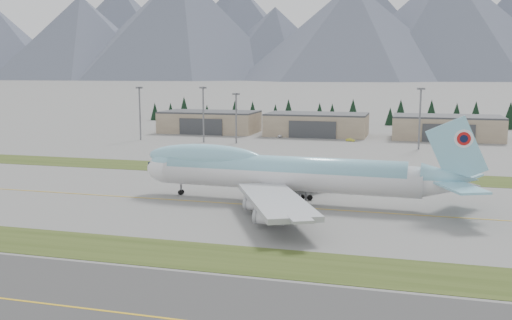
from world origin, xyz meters
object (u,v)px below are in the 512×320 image
(service_vehicle_b, at_px, (350,141))
(boeing_747_freighter, at_px, (284,172))
(service_vehicle_c, at_px, (471,147))
(service_vehicle_a, at_px, (280,138))
(hangar_left, at_px, (210,122))
(hangar_right, at_px, (447,127))
(hangar_center, at_px, (317,124))

(service_vehicle_b, bearing_deg, boeing_747_freighter, -161.08)
(service_vehicle_b, distance_m, service_vehicle_c, 50.32)
(service_vehicle_a, bearing_deg, service_vehicle_b, -7.91)
(hangar_left, bearing_deg, service_vehicle_a, -19.48)
(hangar_right, relative_size, service_vehicle_c, 12.42)
(boeing_747_freighter, xyz_separation_m, service_vehicle_c, (52.61, 117.73, -7.03))
(hangar_center, bearing_deg, service_vehicle_b, -47.80)
(hangar_right, bearing_deg, service_vehicle_c, -72.95)
(hangar_left, xyz_separation_m, hangar_right, (115.00, 0.00, 0.00))
(service_vehicle_b, height_order, service_vehicle_c, service_vehicle_b)
(hangar_right, height_order, service_vehicle_c, hangar_right)
(hangar_right, xyz_separation_m, service_vehicle_b, (-41.60, -20.29, -5.39))
(hangar_center, bearing_deg, hangar_right, 0.00)
(boeing_747_freighter, distance_m, service_vehicle_c, 129.14)
(boeing_747_freighter, distance_m, hangar_center, 145.57)
(service_vehicle_b, xyz_separation_m, service_vehicle_c, (49.87, -6.69, 0.00))
(hangar_center, xyz_separation_m, hangar_right, (60.00, 0.00, 0.00))
(hangar_left, xyz_separation_m, service_vehicle_b, (73.40, -20.29, -5.39))
(hangar_right, bearing_deg, hangar_center, 180.00)
(boeing_747_freighter, height_order, hangar_center, boeing_747_freighter)
(hangar_center, xyz_separation_m, service_vehicle_b, (18.40, -20.29, -5.39))
(service_vehicle_c, bearing_deg, hangar_right, 118.68)
(boeing_747_freighter, xyz_separation_m, service_vehicle_b, (2.73, 124.43, -7.03))
(boeing_747_freighter, height_order, service_vehicle_c, boeing_747_freighter)
(hangar_left, distance_m, service_vehicle_c, 126.31)
(service_vehicle_b, bearing_deg, hangar_right, -43.82)
(hangar_left, bearing_deg, service_vehicle_b, -15.45)
(boeing_747_freighter, height_order, hangar_right, boeing_747_freighter)
(boeing_747_freighter, xyz_separation_m, service_vehicle_a, (-30.85, 130.63, -7.03))
(hangar_right, bearing_deg, service_vehicle_b, -154.00)
(hangar_left, height_order, service_vehicle_c, hangar_left)
(hangar_right, xyz_separation_m, service_vehicle_a, (-75.18, -14.08, -5.39))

